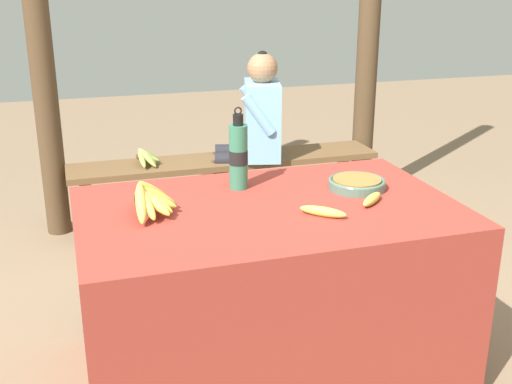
% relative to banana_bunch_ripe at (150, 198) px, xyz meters
% --- Properties ---
extents(ground_plane, '(12.00, 12.00, 0.00)m').
position_rel_banana_bunch_ripe_xyz_m(ground_plane, '(0.42, -0.04, -0.75)').
color(ground_plane, '#846B51').
extents(market_counter, '(1.37, 0.87, 0.69)m').
position_rel_banana_bunch_ripe_xyz_m(market_counter, '(0.42, -0.04, -0.41)').
color(market_counter, maroon).
rests_on(market_counter, ground_plane).
extents(banana_bunch_ripe, '(0.17, 0.29, 0.14)m').
position_rel_banana_bunch_ripe_xyz_m(banana_bunch_ripe, '(0.00, 0.00, 0.00)').
color(banana_bunch_ripe, '#4C381E').
rests_on(banana_bunch_ripe, market_counter).
extents(serving_bowl, '(0.22, 0.22, 0.04)m').
position_rel_banana_bunch_ripe_xyz_m(serving_bowl, '(0.81, 0.04, -0.04)').
color(serving_bowl, '#4C6B5B').
rests_on(serving_bowl, market_counter).
extents(water_bottle, '(0.07, 0.07, 0.32)m').
position_rel_banana_bunch_ripe_xyz_m(water_bottle, '(0.37, 0.18, 0.07)').
color(water_bottle, '#337556').
rests_on(water_bottle, market_counter).
extents(loose_banana_front, '(0.15, 0.14, 0.04)m').
position_rel_banana_bunch_ripe_xyz_m(loose_banana_front, '(0.57, -0.20, -0.04)').
color(loose_banana_front, '#E0C64C').
rests_on(loose_banana_front, market_counter).
extents(loose_banana_side, '(0.13, 0.12, 0.04)m').
position_rel_banana_bunch_ripe_xyz_m(loose_banana_side, '(0.79, -0.13, -0.04)').
color(loose_banana_side, '#E0C64C').
rests_on(loose_banana_side, market_counter).
extents(wooden_bench, '(1.86, 0.32, 0.43)m').
position_rel_banana_bunch_ripe_xyz_m(wooden_bench, '(0.65, 1.48, -0.39)').
color(wooden_bench, brown).
rests_on(wooden_bench, ground_plane).
extents(seated_vendor, '(0.45, 0.42, 1.06)m').
position_rel_banana_bunch_ripe_xyz_m(seated_vendor, '(0.82, 1.46, -0.14)').
color(seated_vendor, '#232328').
rests_on(seated_vendor, ground_plane).
extents(banana_bunch_green, '(0.14, 0.25, 0.11)m').
position_rel_banana_bunch_ripe_xyz_m(banana_bunch_green, '(0.17, 1.48, -0.27)').
color(banana_bunch_green, '#4C381E').
rests_on(banana_bunch_green, wooden_bench).
extents(support_post_near, '(0.14, 0.14, 2.68)m').
position_rel_banana_bunch_ripe_xyz_m(support_post_near, '(-0.34, 1.67, 0.59)').
color(support_post_near, '#4C3823').
rests_on(support_post_near, ground_plane).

